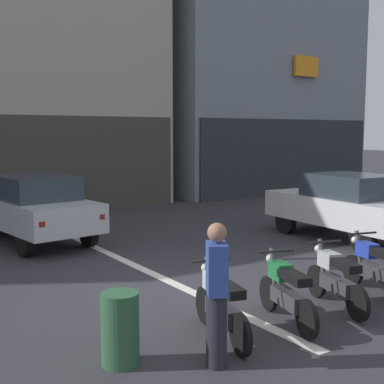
{
  "coord_description": "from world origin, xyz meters",
  "views": [
    {
      "loc": [
        -4.68,
        -7.12,
        2.67
      ],
      "look_at": [
        1.39,
        2.0,
        1.4
      ],
      "focal_mm": 48.59,
      "sensor_mm": 36.0,
      "label": 1
    }
  ],
  "objects_px": {
    "trash_bin": "(120,329)",
    "person_by_motorcycles": "(217,294)",
    "motorcycle_blue_row_right_mid": "(374,267)",
    "motorcycle_green_row_left_mid": "(286,291)",
    "car_blue_down_street": "(38,177)",
    "motorcycle_white_row_leftmost": "(221,304)",
    "car_white_parked_kerbside": "(346,204)",
    "car_silver_crossing_near": "(33,206)",
    "motorcycle_silver_row_centre": "(336,278)"
  },
  "relations": [
    {
      "from": "motorcycle_silver_row_centre",
      "to": "motorcycle_blue_row_right_mid",
      "type": "bearing_deg",
      "value": 6.38
    },
    {
      "from": "motorcycle_blue_row_right_mid",
      "to": "trash_bin",
      "type": "bearing_deg",
      "value": -179.05
    },
    {
      "from": "car_white_parked_kerbside",
      "to": "motorcycle_silver_row_centre",
      "type": "height_order",
      "value": "car_white_parked_kerbside"
    },
    {
      "from": "car_silver_crossing_near",
      "to": "person_by_motorcycles",
      "type": "relative_size",
      "value": 2.56
    },
    {
      "from": "motorcycle_blue_row_right_mid",
      "to": "motorcycle_green_row_left_mid",
      "type": "bearing_deg",
      "value": -175.37
    },
    {
      "from": "person_by_motorcycles",
      "to": "motorcycle_white_row_leftmost",
      "type": "bearing_deg",
      "value": 49.85
    },
    {
      "from": "person_by_motorcycles",
      "to": "motorcycle_green_row_left_mid",
      "type": "bearing_deg",
      "value": 19.14
    },
    {
      "from": "motorcycle_silver_row_centre",
      "to": "person_by_motorcycles",
      "type": "relative_size",
      "value": 0.97
    },
    {
      "from": "person_by_motorcycles",
      "to": "car_white_parked_kerbside",
      "type": "bearing_deg",
      "value": 29.79
    },
    {
      "from": "car_blue_down_street",
      "to": "motorcycle_silver_row_centre",
      "type": "relative_size",
      "value": 2.65
    },
    {
      "from": "motorcycle_white_row_leftmost",
      "to": "motorcycle_blue_row_right_mid",
      "type": "height_order",
      "value": "same"
    },
    {
      "from": "car_silver_crossing_near",
      "to": "car_white_parked_kerbside",
      "type": "bearing_deg",
      "value": -30.83
    },
    {
      "from": "car_white_parked_kerbside",
      "to": "trash_bin",
      "type": "distance_m",
      "value": 8.44
    },
    {
      "from": "person_by_motorcycles",
      "to": "motorcycle_blue_row_right_mid",
      "type": "bearing_deg",
      "value": 11.05
    },
    {
      "from": "motorcycle_white_row_leftmost",
      "to": "person_by_motorcycles",
      "type": "relative_size",
      "value": 0.98
    },
    {
      "from": "car_silver_crossing_near",
      "to": "motorcycle_green_row_left_mid",
      "type": "distance_m",
      "value": 7.43
    },
    {
      "from": "car_white_parked_kerbside",
      "to": "motorcycle_silver_row_centre",
      "type": "bearing_deg",
      "value": -141.52
    },
    {
      "from": "car_silver_crossing_near",
      "to": "motorcycle_white_row_leftmost",
      "type": "distance_m",
      "value": 7.23
    },
    {
      "from": "car_blue_down_street",
      "to": "trash_bin",
      "type": "height_order",
      "value": "car_blue_down_street"
    },
    {
      "from": "motorcycle_white_row_leftmost",
      "to": "motorcycle_blue_row_right_mid",
      "type": "relative_size",
      "value": 1.01
    },
    {
      "from": "person_by_motorcycles",
      "to": "trash_bin",
      "type": "relative_size",
      "value": 1.96
    },
    {
      "from": "car_blue_down_street",
      "to": "trash_bin",
      "type": "bearing_deg",
      "value": -103.95
    },
    {
      "from": "car_white_parked_kerbside",
      "to": "person_by_motorcycles",
      "type": "relative_size",
      "value": 2.51
    },
    {
      "from": "motorcycle_green_row_left_mid",
      "to": "car_silver_crossing_near",
      "type": "bearing_deg",
      "value": 100.27
    },
    {
      "from": "car_silver_crossing_near",
      "to": "trash_bin",
      "type": "bearing_deg",
      "value": -99.35
    },
    {
      "from": "trash_bin",
      "to": "person_by_motorcycles",
      "type": "bearing_deg",
      "value": -36.73
    },
    {
      "from": "car_blue_down_street",
      "to": "motorcycle_white_row_leftmost",
      "type": "xyz_separation_m",
      "value": [
        -2.39,
        -15.39,
        -0.43
      ]
    },
    {
      "from": "motorcycle_green_row_left_mid",
      "to": "motorcycle_blue_row_right_mid",
      "type": "height_order",
      "value": "same"
    },
    {
      "from": "car_white_parked_kerbside",
      "to": "motorcycle_green_row_left_mid",
      "type": "xyz_separation_m",
      "value": [
        -5.25,
        -3.37,
        -0.43
      ]
    },
    {
      "from": "car_blue_down_street",
      "to": "car_silver_crossing_near",
      "type": "bearing_deg",
      "value": -107.86
    },
    {
      "from": "car_blue_down_street",
      "to": "motorcycle_green_row_left_mid",
      "type": "height_order",
      "value": "car_blue_down_street"
    },
    {
      "from": "motorcycle_green_row_left_mid",
      "to": "car_white_parked_kerbside",
      "type": "bearing_deg",
      "value": 32.71
    },
    {
      "from": "car_silver_crossing_near",
      "to": "trash_bin",
      "type": "relative_size",
      "value": 5.04
    },
    {
      "from": "motorcycle_green_row_left_mid",
      "to": "trash_bin",
      "type": "xyz_separation_m",
      "value": [
        -2.51,
        0.1,
        -0.03
      ]
    },
    {
      "from": "car_white_parked_kerbside",
      "to": "trash_bin",
      "type": "bearing_deg",
      "value": -157.11
    },
    {
      "from": "motorcycle_silver_row_centre",
      "to": "person_by_motorcycles",
      "type": "bearing_deg",
      "value": -167.13
    },
    {
      "from": "car_silver_crossing_near",
      "to": "car_blue_down_street",
      "type": "height_order",
      "value": "same"
    },
    {
      "from": "motorcycle_white_row_leftmost",
      "to": "motorcycle_green_row_left_mid",
      "type": "distance_m",
      "value": 1.08
    },
    {
      "from": "motorcycle_silver_row_centre",
      "to": "trash_bin",
      "type": "distance_m",
      "value": 3.59
    },
    {
      "from": "car_blue_down_street",
      "to": "motorcycle_silver_row_centre",
      "type": "height_order",
      "value": "car_blue_down_street"
    },
    {
      "from": "motorcycle_white_row_leftmost",
      "to": "person_by_motorcycles",
      "type": "height_order",
      "value": "person_by_motorcycles"
    },
    {
      "from": "trash_bin",
      "to": "motorcycle_green_row_left_mid",
      "type": "bearing_deg",
      "value": -2.23
    },
    {
      "from": "motorcycle_green_row_left_mid",
      "to": "person_by_motorcycles",
      "type": "distance_m",
      "value": 1.76
    },
    {
      "from": "car_silver_crossing_near",
      "to": "motorcycle_blue_row_right_mid",
      "type": "height_order",
      "value": "car_silver_crossing_near"
    },
    {
      "from": "car_silver_crossing_near",
      "to": "car_blue_down_street",
      "type": "relative_size",
      "value": 1.0
    },
    {
      "from": "car_blue_down_street",
      "to": "motorcycle_green_row_left_mid",
      "type": "bearing_deg",
      "value": -94.84
    },
    {
      "from": "car_white_parked_kerbside",
      "to": "person_by_motorcycles",
      "type": "bearing_deg",
      "value": -150.21
    },
    {
      "from": "motorcycle_silver_row_centre",
      "to": "trash_bin",
      "type": "relative_size",
      "value": 1.9
    },
    {
      "from": "motorcycle_silver_row_centre",
      "to": "motorcycle_blue_row_right_mid",
      "type": "distance_m",
      "value": 1.08
    },
    {
      "from": "trash_bin",
      "to": "car_silver_crossing_near",
      "type": "bearing_deg",
      "value": 80.65
    }
  ]
}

